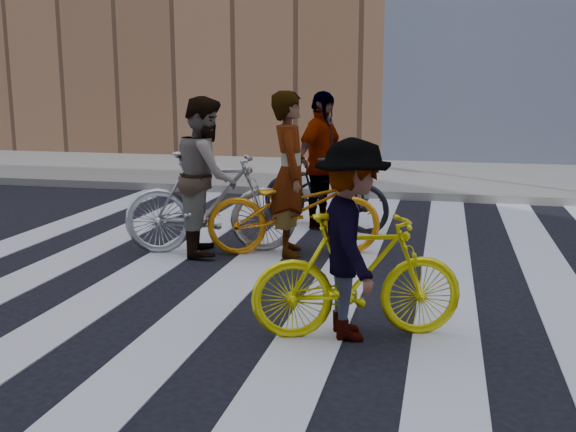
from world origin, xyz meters
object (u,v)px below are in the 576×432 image
(bike_yellow_right, at_px, (357,276))
(bike_dark_rear, at_px, (324,191))
(rider_mid, at_px, (206,176))
(rider_right, at_px, (352,240))
(rider_rear, at_px, (321,161))
(bike_silver_mid, at_px, (211,202))
(bike_yellow_left, at_px, (294,210))
(rider_left, at_px, (290,174))

(bike_yellow_right, relative_size, bike_dark_rear, 0.84)
(bike_yellow_right, height_order, bike_dark_rear, bike_dark_rear)
(bike_yellow_right, height_order, rider_mid, rider_mid)
(rider_mid, bearing_deg, rider_right, -156.06)
(bike_yellow_right, height_order, rider_rear, rider_rear)
(bike_silver_mid, bearing_deg, bike_yellow_left, -98.08)
(bike_dark_rear, relative_size, rider_mid, 1.08)
(rider_left, bearing_deg, rider_rear, -18.81)
(rider_mid, xyz_separation_m, rider_right, (2.11, -2.40, -0.14))
(bike_silver_mid, xyz_separation_m, rider_left, (0.96, 0.17, 0.36))
(bike_yellow_right, relative_size, rider_mid, 0.91)
(rider_left, height_order, rider_rear, rider_left)
(bike_silver_mid, relative_size, rider_right, 1.28)
(rider_mid, bearing_deg, rider_left, -98.08)
(bike_yellow_left, bearing_deg, rider_left, 74.55)
(rider_left, xyz_separation_m, rider_right, (1.11, -2.57, -0.17))
(rider_mid, bearing_deg, bike_silver_mid, -107.41)
(rider_mid, height_order, rider_rear, rider_rear)
(bike_yellow_left, distance_m, bike_dark_rear, 1.57)
(bike_silver_mid, xyz_separation_m, bike_dark_rear, (1.10, 1.74, -0.09))
(bike_dark_rear, height_order, rider_right, rider_right)
(rider_left, height_order, rider_right, rider_left)
(bike_yellow_left, height_order, bike_silver_mid, bike_silver_mid)
(rider_right, bearing_deg, bike_dark_rear, -4.80)
(bike_dark_rear, distance_m, rider_mid, 2.12)
(bike_dark_rear, distance_m, rider_rear, 0.44)
(bike_yellow_left, xyz_separation_m, bike_dark_rear, (0.09, 1.57, -0.01))
(bike_silver_mid, xyz_separation_m, bike_yellow_right, (2.11, -2.40, -0.11))
(bike_dark_rear, relative_size, rider_left, 1.05)
(rider_right, bearing_deg, bike_yellow_right, -107.93)
(bike_silver_mid, bearing_deg, bike_dark_rear, -49.75)
(bike_yellow_left, height_order, rider_right, rider_right)
(bike_yellow_right, bearing_deg, rider_left, 6.34)
(bike_yellow_right, height_order, rider_right, rider_right)
(bike_yellow_left, relative_size, rider_right, 1.28)
(bike_dark_rear, bearing_deg, rider_left, -164.44)
(bike_silver_mid, distance_m, rider_rear, 2.06)
(bike_silver_mid, distance_m, rider_right, 3.17)
(bike_yellow_right, relative_size, rider_left, 0.88)
(bike_yellow_right, bearing_deg, bike_dark_rear, -4.14)
(bike_dark_rear, relative_size, rider_right, 1.26)
(bike_silver_mid, bearing_deg, rider_left, -97.60)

